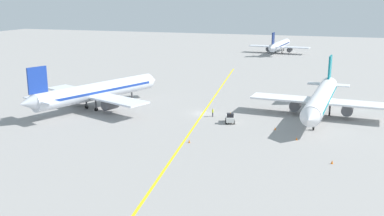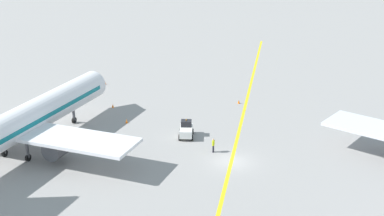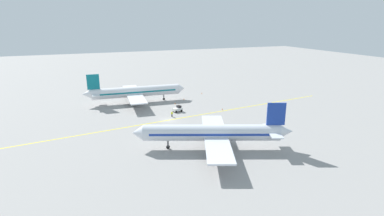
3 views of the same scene
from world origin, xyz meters
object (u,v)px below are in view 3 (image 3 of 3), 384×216
(ground_crew_worker, at_px, (172,114))
(traffic_cone_by_wingtip, at_px, (202,93))
(airplane_adjacent_stand, at_px, (135,92))
(baggage_tug_white, at_px, (178,109))
(traffic_cone_far_edge, at_px, (222,109))
(airplane_at_gate, at_px, (213,133))
(traffic_cone_near_nose, at_px, (175,103))
(traffic_cone_mid_apron, at_px, (184,99))

(ground_crew_worker, bearing_deg, traffic_cone_by_wingtip, -40.53)
(traffic_cone_by_wingtip, bearing_deg, airplane_adjacent_stand, 96.12)
(baggage_tug_white, relative_size, traffic_cone_far_edge, 5.98)
(airplane_at_gate, xyz_separation_m, traffic_cone_far_edge, (26.05, -15.86, -3.43))
(airplane_at_gate, xyz_separation_m, traffic_cone_near_nose, (38.38, -4.08, -3.43))
(airplane_adjacent_stand, relative_size, traffic_cone_by_wingtip, 64.62)
(traffic_cone_by_wingtip, relative_size, traffic_cone_far_edge, 1.00)
(airplane_adjacent_stand, height_order, traffic_cone_far_edge, airplane_adjacent_stand)
(airplane_adjacent_stand, height_order, ground_crew_worker, airplane_adjacent_stand)
(traffic_cone_by_wingtip, distance_m, traffic_cone_far_edge, 22.60)
(baggage_tug_white, xyz_separation_m, traffic_cone_by_wingtip, (18.91, -16.52, -0.63))
(airplane_at_gate, distance_m, traffic_cone_far_edge, 30.69)
(airplane_at_gate, relative_size, ground_crew_worker, 20.30)
(airplane_adjacent_stand, bearing_deg, baggage_tug_white, -148.21)
(airplane_adjacent_stand, distance_m, baggage_tug_white, 19.12)
(baggage_tug_white, distance_m, ground_crew_worker, 5.48)
(airplane_adjacent_stand, height_order, traffic_cone_by_wingtip, airplane_adjacent_stand)
(airplane_at_gate, distance_m, baggage_tug_white, 29.78)
(baggage_tug_white, bearing_deg, traffic_cone_by_wingtip, -41.13)
(airplane_at_gate, relative_size, airplane_adjacent_stand, 0.96)
(traffic_cone_far_edge, bearing_deg, baggage_tug_white, 75.68)
(baggage_tug_white, distance_m, traffic_cone_mid_apron, 14.78)
(traffic_cone_mid_apron, xyz_separation_m, traffic_cone_far_edge, (-16.59, -6.93, 0.00))
(airplane_at_gate, distance_m, traffic_cone_mid_apron, 43.69)
(traffic_cone_near_nose, distance_m, traffic_cone_mid_apron, 6.45)
(traffic_cone_near_nose, xyz_separation_m, traffic_cone_by_wingtip, (10.11, -14.45, 0.00))
(ground_crew_worker, distance_m, traffic_cone_mid_apron, 20.20)
(ground_crew_worker, relative_size, traffic_cone_by_wingtip, 3.05)
(ground_crew_worker, bearing_deg, traffic_cone_far_edge, -87.35)
(traffic_cone_far_edge, bearing_deg, traffic_cone_mid_apron, 22.66)
(traffic_cone_mid_apron, height_order, traffic_cone_far_edge, same)
(airplane_adjacent_stand, distance_m, ground_crew_worker, 21.63)
(traffic_cone_near_nose, relative_size, traffic_cone_mid_apron, 1.00)
(ground_crew_worker, xyz_separation_m, traffic_cone_by_wingtip, (23.24, -19.87, -0.63))
(airplane_adjacent_stand, distance_m, traffic_cone_near_nose, 14.46)
(airplane_adjacent_stand, bearing_deg, ground_crew_worker, -162.05)
(traffic_cone_near_nose, bearing_deg, baggage_tug_white, 166.81)
(baggage_tug_white, height_order, traffic_cone_near_nose, baggage_tug_white)
(ground_crew_worker, relative_size, traffic_cone_mid_apron, 3.05)
(airplane_adjacent_stand, height_order, traffic_cone_near_nose, airplane_adjacent_stand)
(airplane_adjacent_stand, relative_size, traffic_cone_near_nose, 64.62)
(ground_crew_worker, xyz_separation_m, traffic_cone_far_edge, (0.80, -17.19, -0.63))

